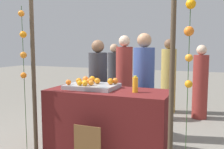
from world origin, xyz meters
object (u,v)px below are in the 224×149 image
object	(u,v)px
vendor_left	(98,90)
vendor_right	(144,90)
orange_0	(97,81)
chalkboard_sign	(88,148)
stall_counter	(108,120)
orange_1	(111,81)
juice_bottle	(135,85)

from	to	relation	value
vendor_left	vendor_right	distance (m)	0.79
vendor_left	vendor_right	xyz separation A→B (m)	(0.79, 0.03, 0.05)
orange_0	chalkboard_sign	distance (m)	1.01
stall_counter	vendor_left	bearing A→B (deg)	124.32
chalkboard_sign	vendor_left	world-z (taller)	vendor_left
orange_1	vendor_right	xyz separation A→B (m)	(0.34, 0.58, -0.19)
orange_0	vendor_right	world-z (taller)	vendor_right
stall_counter	orange_0	distance (m)	0.58
orange_0	orange_1	xyz separation A→B (m)	(0.20, 0.02, 0.00)
vendor_right	vendor_left	bearing A→B (deg)	-178.11
juice_bottle	vendor_right	xyz separation A→B (m)	(-0.07, 0.73, -0.19)
chalkboard_sign	vendor_left	distance (m)	1.42
orange_1	vendor_left	world-z (taller)	vendor_left
juice_bottle	vendor_right	world-z (taller)	vendor_right
orange_1	chalkboard_sign	size ratio (longest dim) A/B	0.16
orange_0	vendor_left	distance (m)	0.68
orange_0	juice_bottle	world-z (taller)	juice_bottle
orange_1	vendor_right	bearing A→B (deg)	60.19
orange_0	vendor_left	size ratio (longest dim) A/B	0.05
juice_bottle	chalkboard_sign	bearing A→B (deg)	-127.15
orange_1	vendor_left	distance (m)	0.76
orange_1	chalkboard_sign	world-z (taller)	orange_1
orange_0	orange_1	world-z (taller)	orange_1
orange_0	chalkboard_sign	world-z (taller)	orange_0
stall_counter	juice_bottle	distance (m)	0.67
orange_1	chalkboard_sign	bearing A→B (deg)	-91.14
chalkboard_sign	vendor_right	size ratio (longest dim) A/B	0.32
chalkboard_sign	orange_0	bearing A→B (deg)	104.97
chalkboard_sign	vendor_right	world-z (taller)	vendor_right
vendor_left	orange_0	bearing A→B (deg)	-66.29
chalkboard_sign	orange_1	bearing A→B (deg)	88.86
orange_1	juice_bottle	bearing A→B (deg)	-19.86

